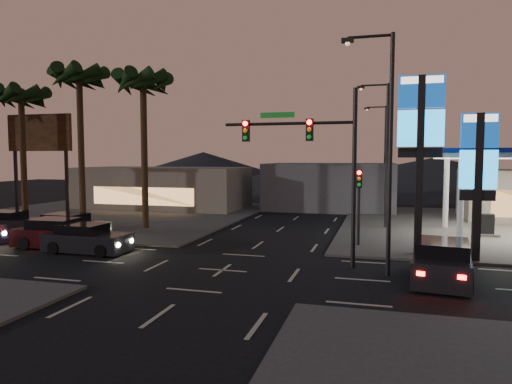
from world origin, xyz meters
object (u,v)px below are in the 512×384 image
(traffic_signal_mast, at_px, (315,151))
(car_lane_b_front, at_px, (70,227))
(pylon_sign_short, at_px, (478,164))
(car_lane_a_mid, at_px, (59,234))
(car_lane_b_mid, at_px, (9,223))
(suv_station, at_px, (442,262))
(car_lane_a_front, at_px, (87,239))
(pylon_sign_tall, at_px, (421,128))

(traffic_signal_mast, relative_size, car_lane_b_front, 1.68)
(pylon_sign_short, height_order, car_lane_b_front, pylon_sign_short)
(car_lane_a_mid, height_order, car_lane_b_mid, car_lane_a_mid)
(car_lane_b_mid, xyz_separation_m, suv_station, (25.75, -4.71, 0.09))
(car_lane_a_front, height_order, suv_station, suv_station)
(car_lane_a_front, bearing_deg, car_lane_b_front, 137.24)
(pylon_sign_tall, bearing_deg, car_lane_b_front, -178.67)
(pylon_sign_short, relative_size, suv_station, 1.34)
(pylon_sign_tall, xyz_separation_m, car_lane_b_mid, (-25.17, -0.04, -5.71))
(traffic_signal_mast, bearing_deg, car_lane_b_mid, 170.35)
(car_lane_a_mid, height_order, suv_station, suv_station)
(car_lane_a_front, xyz_separation_m, car_lane_a_mid, (-2.25, 0.69, 0.05))
(car_lane_b_front, bearing_deg, pylon_sign_tall, 1.33)
(pylon_sign_short, distance_m, car_lane_a_mid, 21.85)
(traffic_signal_mast, bearing_deg, car_lane_a_mid, 178.18)
(traffic_signal_mast, xyz_separation_m, car_lane_b_front, (-15.45, 3.04, -4.52))
(traffic_signal_mast, distance_m, car_lane_a_front, 12.74)
(pylon_sign_short, xyz_separation_m, car_lane_b_front, (-22.69, 0.53, -3.95))
(car_lane_b_mid, height_order, suv_station, suv_station)
(car_lane_b_front, bearing_deg, pylon_sign_short, -1.34)
(pylon_sign_tall, bearing_deg, pylon_sign_short, -21.80)
(car_lane_a_front, distance_m, car_lane_b_front, 4.83)
(car_lane_a_front, bearing_deg, car_lane_a_mid, 163.02)
(car_lane_a_front, distance_m, suv_station, 17.25)
(car_lane_a_mid, bearing_deg, pylon_sign_short, 5.50)
(car_lane_b_front, bearing_deg, car_lane_a_front, -42.76)
(pylon_sign_tall, relative_size, traffic_signal_mast, 1.12)
(traffic_signal_mast, bearing_deg, pylon_sign_tall, 36.52)
(pylon_sign_short, relative_size, car_lane_b_mid, 1.51)
(traffic_signal_mast, bearing_deg, pylon_sign_short, 19.13)
(car_lane_b_front, xyz_separation_m, car_lane_b_mid, (-4.98, 0.43, -0.02))
(car_lane_a_front, bearing_deg, car_lane_b_mid, 156.48)
(car_lane_a_mid, distance_m, suv_station, 19.55)
(car_lane_a_mid, relative_size, suv_station, 0.96)
(pylon_sign_tall, distance_m, car_lane_b_mid, 25.81)
(car_lane_b_mid, bearing_deg, pylon_sign_short, -1.99)
(traffic_signal_mast, relative_size, car_lane_a_front, 1.73)
(pylon_sign_tall, relative_size, pylon_sign_short, 1.29)
(car_lane_a_front, bearing_deg, pylon_sign_tall, 12.69)
(car_lane_a_front, relative_size, car_lane_b_front, 0.97)
(car_lane_a_mid, relative_size, car_lane_b_mid, 1.08)
(pylon_sign_short, bearing_deg, car_lane_b_front, 178.66)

